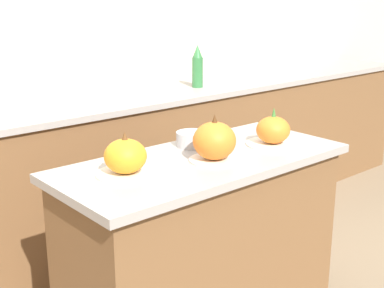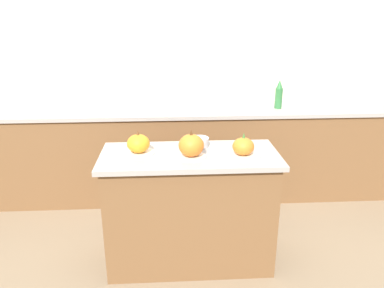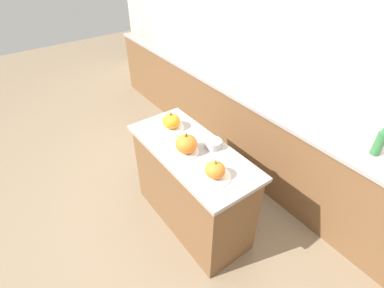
{
  "view_description": "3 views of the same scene",
  "coord_description": "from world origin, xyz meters",
  "px_view_note": "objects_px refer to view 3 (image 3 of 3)",
  "views": [
    {
      "loc": [
        -1.41,
        -1.56,
        1.55
      ],
      "look_at": [
        -0.05,
        0.01,
        0.95
      ],
      "focal_mm": 50.0,
      "sensor_mm": 36.0,
      "label": 1
    },
    {
      "loc": [
        -0.13,
        -2.45,
        1.83
      ],
      "look_at": [
        0.01,
        -0.04,
        0.97
      ],
      "focal_mm": 35.0,
      "sensor_mm": 36.0,
      "label": 2
    },
    {
      "loc": [
        1.57,
        -1.13,
        2.41
      ],
      "look_at": [
        0.05,
        -0.03,
        0.98
      ],
      "focal_mm": 28.0,
      "sensor_mm": 36.0,
      "label": 3
    }
  ],
  "objects_px": {
    "pumpkin_cake_right": "(215,171)",
    "bottle_tall": "(381,140)",
    "pumpkin_cake_left": "(171,122)",
    "pumpkin_cake_center": "(186,144)",
    "mixing_bowl": "(213,144)"
  },
  "relations": [
    {
      "from": "pumpkin_cake_left",
      "to": "mixing_bowl",
      "type": "bearing_deg",
      "value": 16.29
    },
    {
      "from": "bottle_tall",
      "to": "pumpkin_cake_center",
      "type": "bearing_deg",
      "value": -128.7
    },
    {
      "from": "pumpkin_cake_left",
      "to": "bottle_tall",
      "type": "relative_size",
      "value": 0.81
    },
    {
      "from": "pumpkin_cake_center",
      "to": "bottle_tall",
      "type": "relative_size",
      "value": 0.73
    },
    {
      "from": "pumpkin_cake_center",
      "to": "mixing_bowl",
      "type": "xyz_separation_m",
      "value": [
        0.07,
        0.22,
        -0.05
      ]
    },
    {
      "from": "pumpkin_cake_center",
      "to": "mixing_bowl",
      "type": "relative_size",
      "value": 1.45
    },
    {
      "from": "pumpkin_cake_left",
      "to": "mixing_bowl",
      "type": "distance_m",
      "value": 0.46
    },
    {
      "from": "pumpkin_cake_center",
      "to": "pumpkin_cake_left",
      "type": "bearing_deg",
      "value": 165.82
    },
    {
      "from": "pumpkin_cake_right",
      "to": "bottle_tall",
      "type": "xyz_separation_m",
      "value": [
        0.57,
        1.15,
        0.12
      ]
    },
    {
      "from": "pumpkin_cake_left",
      "to": "pumpkin_cake_right",
      "type": "relative_size",
      "value": 0.95
    },
    {
      "from": "pumpkin_cake_left",
      "to": "pumpkin_cake_right",
      "type": "distance_m",
      "value": 0.73
    },
    {
      "from": "pumpkin_cake_left",
      "to": "mixing_bowl",
      "type": "xyz_separation_m",
      "value": [
        0.44,
        0.13,
        -0.03
      ]
    },
    {
      "from": "pumpkin_cake_left",
      "to": "mixing_bowl",
      "type": "relative_size",
      "value": 1.62
    },
    {
      "from": "bottle_tall",
      "to": "mixing_bowl",
      "type": "bearing_deg",
      "value": -132.38
    },
    {
      "from": "pumpkin_cake_right",
      "to": "bottle_tall",
      "type": "height_order",
      "value": "bottle_tall"
    }
  ]
}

